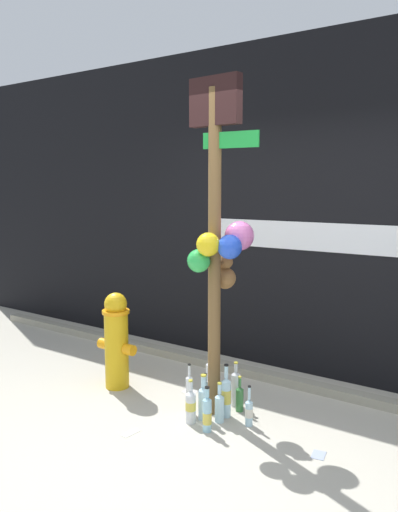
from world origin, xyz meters
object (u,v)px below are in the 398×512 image
Objects in this scene: memorial_post at (219,227)px; bottle_10 at (203,401)px; bottle_5 at (236,387)px; bottle_9 at (207,414)px; bottle_2 at (226,396)px; bottle_3 at (189,393)px; bottle_6 at (191,406)px; bottle_7 at (205,392)px; bottle_8 at (219,406)px; bottle_4 at (209,378)px; bottle_1 at (240,398)px; fire_hydrant at (116,340)px; bottle_0 at (249,412)px.

memorial_post reaches higher than bottle_10.
bottle_5 is 0.51m from bottle_9.
bottle_2 is at bearing -79.40° from bottle_5.
bottle_6 is (0.10, -0.12, -0.03)m from bottle_3.
bottle_8 is at bearing -36.24° from bottle_7.
memorial_post reaches higher than bottle_4.
memorial_post is 9.67× the size of bottle_7.
bottle_7 is (-0.22, -0.13, -0.04)m from bottle_5.
bottle_1 is at bearing 86.67° from bottle_9.
fire_hydrant is 2.40× the size of bottle_10.
bottle_5 is at bearing 13.73° from fire_hydrant.
bottle_8 is at bearing -3.02° from fire_hydrant.
bottle_3 is at bearing -144.05° from memorial_post.
bottle_2 is 0.30m from bottle_6.
memorial_post is at bearing 125.62° from bottle_8.
bottle_10 is at bearing -59.05° from bottle_7.
memorial_post reaches higher than bottle_8.
bottle_6 is 0.34m from bottle_7.
bottle_10 reaches higher than bottle_8.
fire_hydrant reaches higher than bottle_1.
fire_hydrant is at bearing -177.64° from bottle_2.
bottle_9 is (1.14, -0.24, -0.31)m from fire_hydrant.
bottle_3 is 0.41m from bottle_4.
memorial_post reaches higher than bottle_6.
bottle_9 is (0.05, -0.51, -0.02)m from bottle_5.
bottle_8 is (0.17, 0.14, -0.01)m from bottle_6.
fire_hydrant is at bearing -157.73° from bottle_4.
bottle_5 is at bearing 137.79° from bottle_1.
bottle_1 is at bearing 41.27° from bottle_3.
fire_hydrant is at bearing 168.31° from bottle_6.
bottle_0 is 0.87× the size of bottle_10.
bottle_2 is 0.12m from bottle_8.
bottle_3 reaches higher than bottle_0.
bottle_5 reaches higher than bottle_1.
bottle_2 reaches higher than bottle_10.
bottle_4 is (-0.07, 0.40, -0.01)m from bottle_3.
bottle_7 is (0.87, 0.13, -0.33)m from fire_hydrant.
bottle_6 is 0.11m from bottle_10.
bottle_8 is 0.87× the size of bottle_10.
bottle_2 is (-0.22, 0.03, 0.06)m from bottle_0.
bottle_0 is 0.33m from bottle_9.
memorial_post is 1.39m from bottle_8.
bottle_1 is 0.44m from bottle_9.
memorial_post is 3.00× the size of fire_hydrant.
bottle_6 is at bearing -105.31° from bottle_5.
bottle_0 is at bearing 17.82° from bottle_10.
bottle_0 is 0.36m from bottle_10.
bottle_2 is 1.03× the size of bottle_3.
bottle_2 is 0.28m from bottle_7.
memorial_post is at bearing 3.32° from fire_hydrant.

